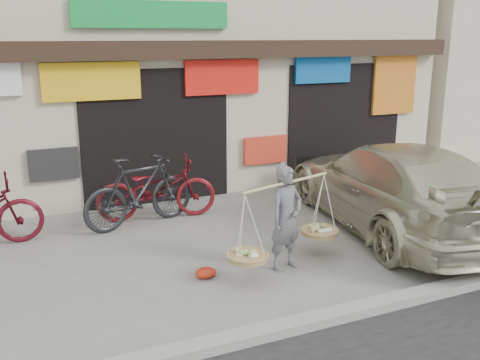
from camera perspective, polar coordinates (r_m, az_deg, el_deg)
name	(u,v)px	position (r m, az deg, el deg)	size (l,w,h in m)	color
ground	(223,266)	(8.07, -1.88, -9.14)	(70.00, 70.00, 0.00)	gray
kerb	(287,327)	(6.44, 5.05, -15.34)	(70.00, 0.25, 0.12)	gray
shophouse_block	(120,30)	(13.53, -12.63, 15.37)	(14.00, 6.32, 7.00)	beige
street_vendor	(286,222)	(7.77, 4.94, -4.52)	(1.98, 0.98, 1.55)	slate
bike_1	(139,191)	(9.68, -10.67, -1.17)	(0.60, 2.13, 1.28)	#232427
bike_2	(157,189)	(10.01, -8.89, -0.93)	(0.77, 2.20, 1.15)	maroon
suv	(392,186)	(9.78, 15.96, -0.58)	(2.89, 5.54, 1.53)	beige
red_bag	(206,273)	(7.70, -3.67, -9.83)	(0.31, 0.25, 0.14)	red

